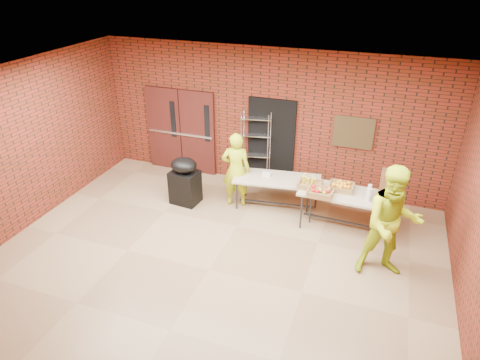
# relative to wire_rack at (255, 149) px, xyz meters

# --- Properties ---
(room) EXTENTS (8.08, 7.08, 3.28)m
(room) POSITION_rel_wire_rack_xyz_m (0.23, -3.32, 0.70)
(room) COLOR olive
(room) RESTS_ON ground
(double_doors) EXTENTS (1.78, 0.12, 2.10)m
(double_doors) POSITION_rel_wire_rack_xyz_m (-1.97, 0.12, 0.15)
(double_doors) COLOR #3E1611
(double_doors) RESTS_ON room
(dark_doorway) EXTENTS (1.10, 0.06, 2.10)m
(dark_doorway) POSITION_rel_wire_rack_xyz_m (0.33, 0.14, 0.15)
(dark_doorway) COLOR black
(dark_doorway) RESTS_ON room
(bronze_plaque) EXTENTS (0.85, 0.04, 0.70)m
(bronze_plaque) POSITION_rel_wire_rack_xyz_m (2.13, 0.13, 0.65)
(bronze_plaque) COLOR #3A2C17
(bronze_plaque) RESTS_ON room
(wire_rack) EXTENTS (0.69, 0.36, 1.80)m
(wire_rack) POSITION_rel_wire_rack_xyz_m (0.00, 0.00, 0.00)
(wire_rack) COLOR #B7B7BE
(wire_rack) RESTS_ON room
(table_left) EXTENTS (1.89, 0.99, 0.74)m
(table_left) POSITION_rel_wire_rack_xyz_m (0.78, -0.93, -0.22)
(table_left) COLOR tan
(table_left) RESTS_ON room
(table_right) EXTENTS (1.95, 0.87, 0.79)m
(table_right) POSITION_rel_wire_rack_xyz_m (2.30, -1.18, -0.18)
(table_right) COLOR tan
(table_right) RESTS_ON room
(basket_bananas) EXTENTS (0.46, 0.36, 0.14)m
(basket_bananas) POSITION_rel_wire_rack_xyz_m (1.53, -1.18, -0.05)
(basket_bananas) COLOR olive
(basket_bananas) RESTS_ON table_right
(basket_oranges) EXTENTS (0.48, 0.38, 0.15)m
(basket_oranges) POSITION_rel_wire_rack_xyz_m (2.12, -1.07, -0.05)
(basket_oranges) COLOR olive
(basket_oranges) RESTS_ON table_right
(basket_apples) EXTENTS (0.48, 0.38, 0.15)m
(basket_apples) POSITION_rel_wire_rack_xyz_m (1.77, -1.41, -0.05)
(basket_apples) COLOR olive
(basket_apples) RESTS_ON table_right
(muffin_tray) EXTENTS (0.36, 0.36, 0.09)m
(muffin_tray) POSITION_rel_wire_rack_xyz_m (1.44, -1.03, -0.12)
(muffin_tray) COLOR #144E1A
(muffin_tray) RESTS_ON table_left
(napkin_box) EXTENTS (0.18, 0.12, 0.06)m
(napkin_box) POSITION_rel_wire_rack_xyz_m (0.54, -0.89, -0.13)
(napkin_box) COLOR silver
(napkin_box) RESTS_ON table_left
(coffee_dispenser) EXTENTS (0.40, 0.36, 0.53)m
(coffee_dispenser) POSITION_rel_wire_rack_xyz_m (3.02, -1.08, 0.15)
(coffee_dispenser) COLOR brown
(coffee_dispenser) RESTS_ON table_right
(cup_stack_front) EXTENTS (0.08, 0.08, 0.23)m
(cup_stack_front) POSITION_rel_wire_rack_xyz_m (2.64, -1.27, -0.00)
(cup_stack_front) COLOR silver
(cup_stack_front) RESTS_ON table_right
(cup_stack_mid) EXTENTS (0.09, 0.09, 0.26)m
(cup_stack_mid) POSITION_rel_wire_rack_xyz_m (2.66, -1.35, 0.02)
(cup_stack_mid) COLOR silver
(cup_stack_mid) RESTS_ON table_right
(cup_stack_back) EXTENTS (0.08, 0.08, 0.24)m
(cup_stack_back) POSITION_rel_wire_rack_xyz_m (2.65, -1.13, 0.01)
(cup_stack_back) COLOR silver
(cup_stack_back) RESTS_ON table_right
(covered_grill) EXTENTS (0.63, 0.55, 1.07)m
(covered_grill) POSITION_rel_wire_rack_xyz_m (-1.18, -1.34, -0.37)
(covered_grill) COLOR black
(covered_grill) RESTS_ON room
(volunteer_woman) EXTENTS (0.69, 0.54, 1.67)m
(volunteer_woman) POSITION_rel_wire_rack_xyz_m (-0.10, -1.04, -0.07)
(volunteer_woman) COLOR #B3CC16
(volunteer_woman) RESTS_ON room
(volunteer_man) EXTENTS (1.15, 1.00, 2.01)m
(volunteer_man) POSITION_rel_wire_rack_xyz_m (3.10, -2.33, 0.10)
(volunteer_man) COLOR #B3CC16
(volunteer_man) RESTS_ON room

